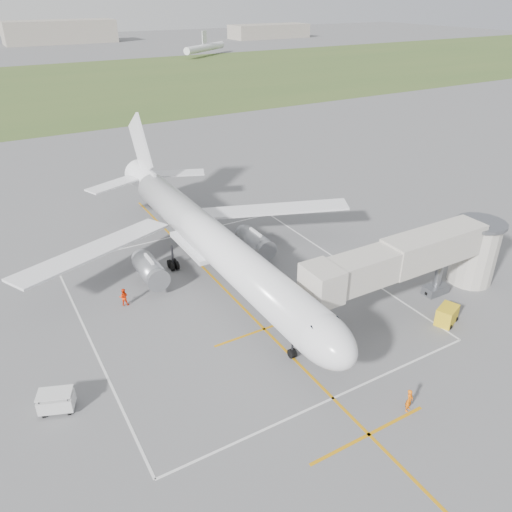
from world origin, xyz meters
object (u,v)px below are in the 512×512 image
airliner (211,240)px  ramp_worker_wing (124,297)px  jet_bridge (426,257)px  ramp_worker_nose (409,400)px  gpu_unit (447,315)px  baggage_cart (56,401)px

airliner → ramp_worker_wing: airliner is taller
ramp_worker_wing → airliner: bearing=-155.3°
jet_bridge → ramp_worker_nose: jet_bridge is taller
jet_bridge → gpu_unit: bearing=-101.0°
ramp_worker_nose → ramp_worker_wing: size_ratio=1.03×
baggage_cart → ramp_worker_nose: size_ratio=1.50×
jet_bridge → ramp_worker_nose: size_ratio=12.56×
airliner → gpu_unit: airliner is taller
airliner → baggage_cart: bearing=-147.1°
jet_bridge → baggage_cart: (-33.77, 2.60, -3.88)m
airliner → jet_bridge: (15.72, -14.25, 0.35)m
gpu_unit → ramp_worker_nose: size_ratio=1.39×
airliner → baggage_cart: (-18.04, -11.65, -3.53)m
airliner → ramp_worker_nose: (3.98, -24.42, -3.46)m
gpu_unit → ramp_worker_nose: ramp_worker_nose is taller
airliner → jet_bridge: size_ratio=2.00×
ramp_worker_wing → gpu_unit: bearing=165.6°
jet_bridge → baggage_cart: jet_bridge is taller
baggage_cart → ramp_worker_nose: (22.03, -12.76, 0.07)m
ramp_worker_nose → ramp_worker_wing: (-13.69, 23.85, -0.03)m
gpu_unit → baggage_cart: bearing=147.5°
gpu_unit → ramp_worker_wing: bearing=123.1°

